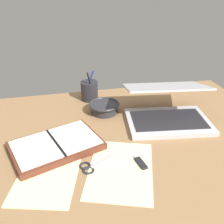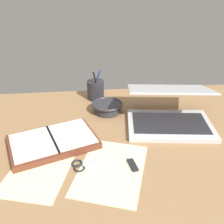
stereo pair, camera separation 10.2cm
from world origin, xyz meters
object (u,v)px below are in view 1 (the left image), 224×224
(pen_cup, at_px, (89,91))
(planner, at_px, (56,145))
(scissors, at_px, (91,166))
(laptop, at_px, (167,109))
(bowl, at_px, (104,107))

(pen_cup, height_order, planner, pen_cup)
(planner, distance_m, scissors, 0.17)
(laptop, distance_m, bowl, 0.29)
(planner, bearing_deg, pen_cup, 45.41)
(scissors, bearing_deg, pen_cup, 63.58)
(pen_cup, relative_size, planner, 0.43)
(pen_cup, height_order, scissors, pen_cup)
(laptop, height_order, planner, laptop)
(laptop, height_order, scissors, laptop)
(scissors, bearing_deg, planner, 111.08)
(scissors, bearing_deg, bowl, 53.59)
(pen_cup, bearing_deg, scissors, -97.90)
(bowl, xyz_separation_m, planner, (-0.23, -0.23, -0.01))
(pen_cup, xyz_separation_m, scissors, (-0.07, -0.52, -0.05))
(bowl, bearing_deg, planner, -134.15)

